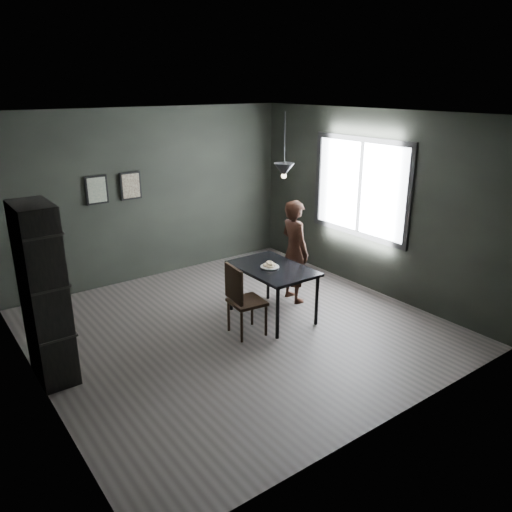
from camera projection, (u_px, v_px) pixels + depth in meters
ground at (237, 328)px, 6.77m from camera, size 5.00×5.00×0.00m
back_wall at (151, 195)px, 8.21m from camera, size 5.00×0.10×2.80m
ceiling at (234, 114)px, 5.85m from camera, size 5.00×5.00×0.02m
window_assembly at (360, 188)px, 7.77m from camera, size 0.04×1.96×1.56m
cafe_table at (273, 272)px, 6.88m from camera, size 0.80×1.20×0.75m
white_plate at (270, 267)px, 6.84m from camera, size 0.23×0.23×0.01m
donut_pile at (270, 265)px, 6.83m from camera, size 0.18×0.18×0.08m
woman at (294, 251)px, 7.42m from camera, size 0.43×0.61×1.56m
wood_chair at (241, 296)px, 6.41m from camera, size 0.46×0.46×0.97m
shelf_unit at (44, 295)px, 5.33m from camera, size 0.38×0.67×2.01m
pendant_lamp at (284, 170)px, 6.64m from camera, size 0.28×0.28×0.86m
framed_print_left at (97, 190)px, 7.62m from camera, size 0.34×0.04×0.44m
framed_print_right at (131, 186)px, 7.92m from camera, size 0.34×0.04×0.44m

